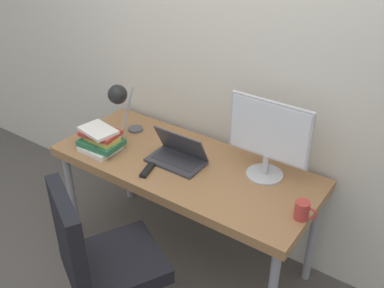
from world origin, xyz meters
name	(u,v)px	position (x,y,z in m)	size (l,w,h in m)	color
ground_plane	(155,287)	(0.00, 0.00, 0.00)	(12.00, 12.00, 0.00)	#514C47
wall_back	(223,60)	(0.00, 0.76, 1.30)	(8.00, 0.05, 2.60)	beige
desk	(185,172)	(0.00, 0.35, 0.70)	(1.65, 0.69, 0.77)	#996B42
laptop	(178,156)	(-0.05, 0.34, 0.81)	(0.34, 0.20, 0.20)	#38383D
monitor	(269,136)	(0.46, 0.51, 1.03)	(0.49, 0.22, 0.48)	#B7B7BC
desk_lamp	(119,98)	(-0.52, 0.36, 1.06)	(0.12, 0.26, 0.38)	#4C4C51
office_chair	(99,258)	(-0.03, -0.38, 0.56)	(0.63, 0.65, 1.00)	black
book_stack	(101,140)	(-0.53, 0.17, 0.84)	(0.28, 0.22, 0.15)	silver
tv_remote	(147,170)	(-0.13, 0.15, 0.78)	(0.08, 0.15, 0.02)	black
mug	(303,210)	(0.79, 0.27, 0.82)	(0.12, 0.08, 0.10)	#B23833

